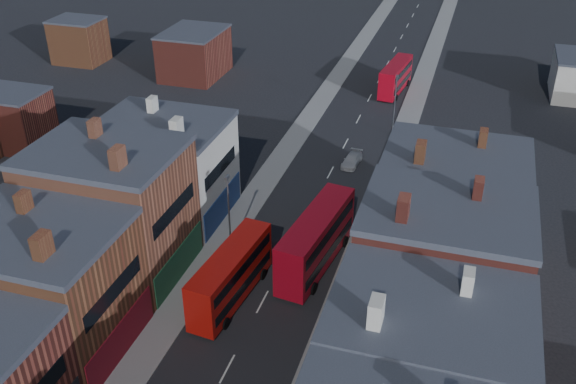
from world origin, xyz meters
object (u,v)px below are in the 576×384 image
Objects in this scene: bus_2 at (396,77)px; car_3 at (352,160)px; bus_1 at (316,239)px; ped_3 at (333,333)px; bus_0 at (231,275)px; car_2 at (245,248)px.

car_3 is (-1.15, -24.87, -1.77)m from bus_2.
bus_1 reaches higher than ped_3.
car_2 is (-1.19, 6.42, -1.87)m from bus_0.
bus_2 reaches higher than car_3.
bus_2 is at bearing 89.88° from bus_0.
bus_1 reaches higher than car_2.
car_2 is (-6.87, -45.45, -1.73)m from bus_2.
bus_1 is 2.93× the size of car_3.
bus_0 is at bearing -94.70° from car_3.
car_2 is at bearing -100.71° from car_3.
ped_3 is (10.62, -9.00, 0.27)m from car_2.
car_3 is (-1.02, 20.32, -2.21)m from bus_1.
bus_2 is at bearing 97.45° from bus_1.
bus_2 is 54.60m from ped_3.
bus_1 is at bearing 38.71° from ped_3.
car_2 is 13.92m from ped_3.
bus_1 is 7.71× the size of ped_3.
bus_0 is 9.91m from ped_3.
car_3 is 29.99m from ped_3.
bus_2 is 2.47× the size of car_3.
bus_1 is at bearing -83.42° from bus_2.
car_3 is at bearing 74.82° from car_2.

